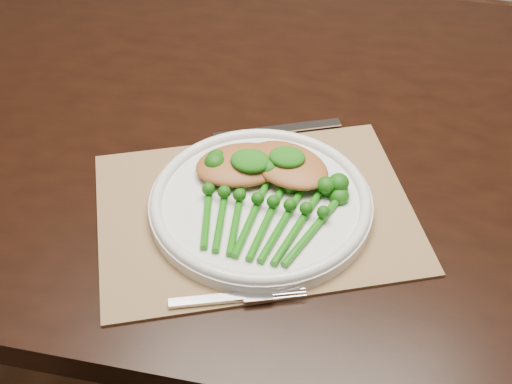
% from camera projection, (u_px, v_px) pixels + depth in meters
% --- Properties ---
extents(dining_table, '(1.61, 0.92, 0.75)m').
position_uv_depth(dining_table, '(280.00, 286.00, 1.32)').
color(dining_table, black).
rests_on(dining_table, ground).
extents(placemat, '(0.49, 0.43, 0.00)m').
position_uv_depth(placemat, '(255.00, 211.00, 0.93)').
color(placemat, olive).
rests_on(placemat, dining_table).
extents(dinner_plate, '(0.29, 0.29, 0.03)m').
position_uv_depth(dinner_plate, '(261.00, 202.00, 0.92)').
color(dinner_plate, white).
rests_on(dinner_plate, placemat).
extents(knife, '(0.18, 0.09, 0.01)m').
position_uv_depth(knife, '(265.00, 131.00, 1.04)').
color(knife, silver).
rests_on(knife, placemat).
extents(fork, '(0.16, 0.07, 0.00)m').
position_uv_depth(fork, '(247.00, 296.00, 0.82)').
color(fork, silver).
rests_on(fork, placemat).
extents(chicken_fillet_left, '(0.15, 0.13, 0.03)m').
position_uv_depth(chicken_fillet_left, '(242.00, 165.00, 0.95)').
color(chicken_fillet_left, '#AB6531').
rests_on(chicken_fillet_left, dinner_plate).
extents(chicken_fillet_right, '(0.14, 0.13, 0.02)m').
position_uv_depth(chicken_fillet_right, '(288.00, 165.00, 0.94)').
color(chicken_fillet_right, '#AB6531').
rests_on(chicken_fillet_right, dinner_plate).
extents(pesto_dollop_left, '(0.05, 0.04, 0.02)m').
position_uv_depth(pesto_dollop_left, '(250.00, 161.00, 0.93)').
color(pesto_dollop_left, '#104F0B').
rests_on(pesto_dollop_left, chicken_fillet_left).
extents(pesto_dollop_right, '(0.05, 0.04, 0.02)m').
position_uv_depth(pesto_dollop_right, '(287.00, 157.00, 0.93)').
color(pesto_dollop_right, '#104F0B').
rests_on(pesto_dollop_right, chicken_fillet_right).
extents(broccolini_bundle, '(0.17, 0.19, 0.04)m').
position_uv_depth(broccolini_bundle, '(260.00, 217.00, 0.89)').
color(broccolini_bundle, '#16660D').
rests_on(broccolini_bundle, dinner_plate).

